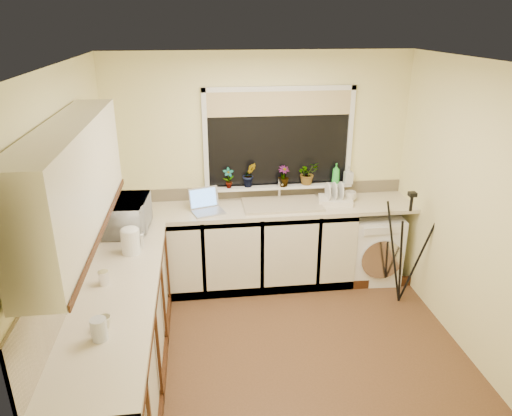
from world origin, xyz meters
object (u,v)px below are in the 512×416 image
object	(u,v)px
kettle	(131,242)
plant_b	(249,175)
tripod	(405,249)
glass_jug	(99,329)
soap_bottle_green	(336,173)
cup_left	(105,322)
plant_d	(307,173)
steel_jar	(104,278)
soap_bottle_clear	(349,175)
cup_back	(350,196)
plant_c	(283,176)
microwave	(127,215)
plant_a	(228,178)
laptop	(206,205)
dish_rack	(335,200)
washing_machine	(373,246)

from	to	relation	value
kettle	plant_b	distance (m)	1.61
tripod	glass_jug	bearing A→B (deg)	-143.70
soap_bottle_green	cup_left	distance (m)	3.05
soap_bottle_green	plant_d	bearing A→B (deg)	179.18
steel_jar	soap_bottle_clear	distance (m)	2.86
cup_back	soap_bottle_clear	bearing A→B (deg)	83.66
plant_c	soap_bottle_green	size ratio (longest dim) A/B	1.00
kettle	soap_bottle_green	distance (m)	2.38
kettle	plant_c	bearing A→B (deg)	36.41
glass_jug	plant_d	xyz separation A→B (m)	(1.82, 2.30, 0.20)
microwave	plant_b	xyz separation A→B (m)	(1.21, 0.66, 0.13)
cup_back	plant_b	bearing A→B (deg)	170.43
plant_c	steel_jar	bearing A→B (deg)	-135.74
kettle	soap_bottle_clear	xyz separation A→B (m)	(2.22, 1.10, 0.14)
plant_a	kettle	bearing A→B (deg)	-129.05
tripod	soap_bottle_clear	distance (m)	1.02
microwave	plant_d	xyz separation A→B (m)	(1.84, 0.66, 0.13)
plant_d	cup_back	distance (m)	0.52
glass_jug	plant_a	size ratio (longest dim) A/B	0.65
laptop	dish_rack	xyz separation A→B (m)	(1.38, 0.06, -0.03)
soap_bottle_clear	cup_back	world-z (taller)	soap_bottle_clear
tripod	cup_back	distance (m)	0.82
plant_a	washing_machine	bearing A→B (deg)	-9.12
glass_jug	cup_left	xyz separation A→B (m)	(0.01, 0.12, -0.03)
microwave	cup_left	size ratio (longest dim) A/B	6.19
washing_machine	plant_b	xyz separation A→B (m)	(-1.35, 0.27, 0.80)
washing_machine	laptop	distance (m)	1.92
microwave	cup_back	size ratio (longest dim) A/B	3.97
plant_b	laptop	bearing A→B (deg)	-150.37
plant_a	soap_bottle_clear	bearing A→B (deg)	-0.45
laptop	plant_d	distance (m)	1.17
washing_machine	soap_bottle_green	world-z (taller)	soap_bottle_green
kettle	soap_bottle_clear	bearing A→B (deg)	26.42
glass_jug	cup_left	distance (m)	0.12
glass_jug	plant_d	distance (m)	2.94
plant_d	cup_back	bearing A→B (deg)	-22.83
tripod	cup_left	bearing A→B (deg)	-145.60
glass_jug	plant_d	bearing A→B (deg)	51.60
tripod	microwave	size ratio (longest dim) A/B	2.23
cup_left	soap_bottle_green	bearing A→B (deg)	45.58
dish_rack	cup_left	bearing A→B (deg)	-123.29
dish_rack	laptop	bearing A→B (deg)	-164.18
laptop	kettle	bearing A→B (deg)	-144.40
tripod	cup_back	xyz separation A→B (m)	(-0.40, 0.62, 0.35)
laptop	cup_back	distance (m)	1.55
plant_a	plant_d	size ratio (longest dim) A/B	0.89
soap_bottle_clear	steel_jar	bearing A→B (deg)	-145.95
tripod	plant_c	world-z (taller)	plant_c
washing_machine	dish_rack	bearing A→B (deg)	176.02
soap_bottle_green	soap_bottle_clear	bearing A→B (deg)	-12.29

